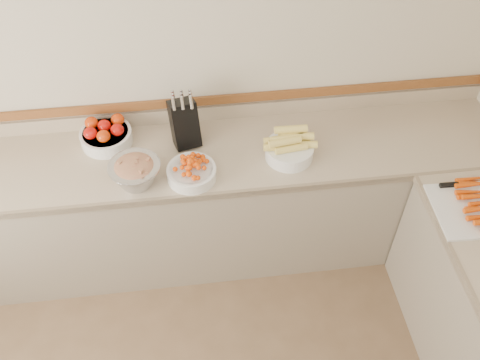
{
  "coord_description": "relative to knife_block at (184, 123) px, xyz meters",
  "views": [
    {
      "loc": [
        0.1,
        -0.6,
        3.1
      ],
      "look_at": [
        0.35,
        1.35,
        1.0
      ],
      "focal_mm": 40.0,
      "sensor_mm": 36.0,
      "label": 1
    }
  ],
  "objects": [
    {
      "name": "rhubarb_bowl",
      "position": [
        -0.29,
        -0.3,
        -0.07
      ],
      "size": [
        0.29,
        0.29,
        0.16
      ],
      "color": "#B2B2BA",
      "rests_on": "counter_back"
    },
    {
      "name": "corn_bowl",
      "position": [
        0.59,
        -0.2,
        -0.08
      ],
      "size": [
        0.31,
        0.28,
        0.21
      ],
      "color": "white",
      "rests_on": "counter_back"
    },
    {
      "name": "knife_block",
      "position": [
        0.0,
        0.0,
        0.0
      ],
      "size": [
        0.19,
        0.22,
        0.37
      ],
      "color": "black",
      "rests_on": "counter_back"
    },
    {
      "name": "back_wall",
      "position": [
        -0.08,
        0.2,
        0.25
      ],
      "size": [
        4.0,
        0.0,
        4.0
      ],
      "primitive_type": "plane",
      "rotation": [
        1.57,
        0.0,
        0.0
      ],
      "color": "beige",
      "rests_on": "ground_plane"
    },
    {
      "name": "counter_back",
      "position": [
        -0.08,
        -0.12,
        -0.6
      ],
      "size": [
        4.0,
        0.65,
        1.08
      ],
      "color": "tan",
      "rests_on": "ground_plane"
    },
    {
      "name": "tomato_bowl",
      "position": [
        -0.47,
        0.05,
        -0.09
      ],
      "size": [
        0.31,
        0.31,
        0.15
      ],
      "color": "white",
      "rests_on": "counter_back"
    },
    {
      "name": "cherry_tomato_bowl",
      "position": [
        0.02,
        -0.3,
        -0.1
      ],
      "size": [
        0.28,
        0.28,
        0.15
      ],
      "color": "white",
      "rests_on": "counter_back"
    },
    {
      "name": "cutting_board",
      "position": [
        1.53,
        -0.72,
        -0.13
      ],
      "size": [
        0.51,
        0.41,
        0.07
      ],
      "color": "white",
      "rests_on": "counter_right"
    }
  ]
}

